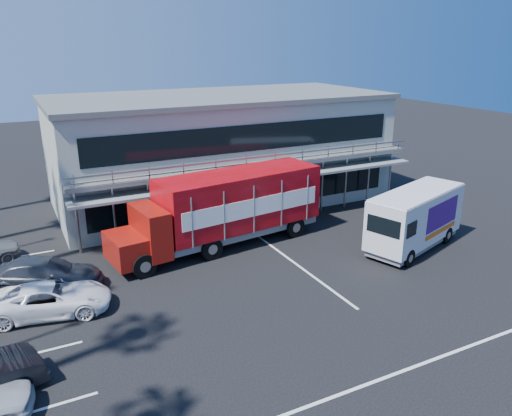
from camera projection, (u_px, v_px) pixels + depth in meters
name	position (u px, v px, depth m)	size (l,w,h in m)	color
ground	(293.00, 299.00, 21.81)	(120.00, 120.00, 0.00)	black
building	(221.00, 148.00, 34.55)	(22.40, 12.00, 7.30)	#989C8F
red_truck	(227.00, 207.00, 26.96)	(12.14, 4.30, 4.00)	maroon
white_van	(415.00, 218.00, 26.71)	(6.95, 4.23, 3.21)	silver
parked_car_c	(51.00, 299.00, 20.49)	(2.19, 4.76, 1.32)	white
parked_car_d	(45.00, 275.00, 22.46)	(2.05, 5.05, 1.47)	#292E36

